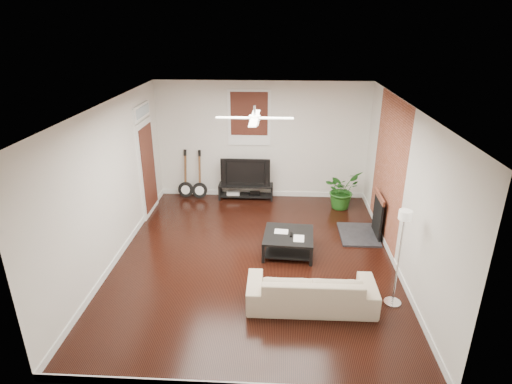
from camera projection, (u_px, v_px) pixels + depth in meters
The scene contains 14 objects.
room at pixel (255, 187), 7.21m from camera, with size 5.01×6.01×2.81m.
brick_accent at pixel (388, 171), 8.01m from camera, with size 0.02×2.20×2.80m, color brown.
fireplace at pixel (368, 215), 8.38m from camera, with size 0.80×1.10×0.92m, color black.
window_back at pixel (249, 118), 9.76m from camera, with size 1.00×0.06×1.30m, color #37150F.
door_left at pixel (147, 159), 9.15m from camera, with size 0.08×1.00×2.50m, color white.
tv_stand at pixel (246, 191), 10.26m from camera, with size 1.31×0.35×0.37m, color black.
tv at pixel (246, 171), 10.08m from camera, with size 1.17×0.15×0.68m, color black.
coffee_table at pixel (288, 243), 7.87m from camera, with size 0.91×0.91×0.38m, color black.
sofa at pixel (311, 289), 6.37m from camera, with size 1.94×0.76×0.57m, color tan.
floor_lamp at pixel (399, 259), 6.21m from camera, with size 0.26×0.26×1.58m, color white, non-canonical shape.
potted_plant at pixel (342, 190), 9.67m from camera, with size 0.80×0.69×0.89m, color #1F5B1A.
guitar_left at pixel (185, 175), 10.15m from camera, with size 0.37×0.26×1.20m, color black, non-canonical shape.
guitar_right at pixel (199, 175), 10.10m from camera, with size 0.37×0.26×1.20m, color black, non-canonical shape.
ceiling_fan at pixel (255, 118), 6.75m from camera, with size 1.24×1.24×0.32m, color white, non-canonical shape.
Camera 1 is at (0.39, -6.69, 4.05)m, focal length 29.56 mm.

